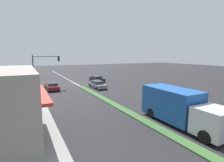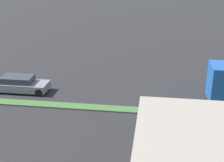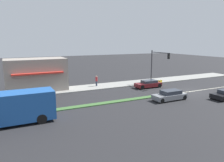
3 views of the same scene
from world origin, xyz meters
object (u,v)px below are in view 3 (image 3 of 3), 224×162
object	(u,v)px
delivery_truck	(14,108)
suv_grey	(170,95)
traffic_signal_main	(157,62)
pedestrian	(96,81)
sedan_maroon	(148,84)
warning_aframe_sign	(160,83)

from	to	relation	value
delivery_truck	suv_grey	size ratio (longest dim) A/B	1.73
suv_grey	traffic_signal_main	bearing A→B (deg)	-27.59
pedestrian	suv_grey	distance (m)	12.58
sedan_maroon	traffic_signal_main	bearing A→B (deg)	-65.04
traffic_signal_main	pedestrian	distance (m)	10.40
traffic_signal_main	delivery_truck	distance (m)	23.74
suv_grey	sedan_maroon	size ratio (longest dim) A/B	1.04
pedestrian	sedan_maroon	xyz separation A→B (m)	(-4.28, -7.06, -0.41)
traffic_signal_main	sedan_maroon	xyz separation A→B (m)	(-1.12, 2.42, -3.32)
suv_grey	warning_aframe_sign	bearing A→B (deg)	-31.43
warning_aframe_sign	suv_grey	size ratio (longest dim) A/B	0.19
traffic_signal_main	pedestrian	size ratio (longest dim) A/B	3.36
traffic_signal_main	warning_aframe_sign	size ratio (longest dim) A/B	6.69
sedan_maroon	suv_grey	bearing A→B (deg)	164.96
pedestrian	suv_grey	world-z (taller)	pedestrian
traffic_signal_main	warning_aframe_sign	bearing A→B (deg)	-129.11
warning_aframe_sign	delivery_truck	xyz separation A→B (m)	(-7.92, 22.59, 1.04)
suv_grey	pedestrian	bearing A→B (deg)	24.08
delivery_truck	suv_grey	xyz separation A→B (m)	(0.00, -17.75, -0.87)
warning_aframe_sign	suv_grey	bearing A→B (deg)	148.57
pedestrian	delivery_truck	world-z (taller)	delivery_truck
pedestrian	sedan_maroon	bearing A→B (deg)	-121.20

